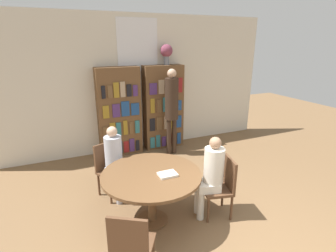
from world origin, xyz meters
name	(u,v)px	position (x,y,z in m)	size (l,w,h in m)	color
wall_back	(139,84)	(0.00, 3.94, 1.51)	(6.40, 0.07, 3.00)	beige
bookshelf_left	(119,112)	(-0.52, 3.74, 0.96)	(0.92, 0.34, 1.92)	brown
bookshelf_right	(163,107)	(0.52, 3.74, 0.96)	(0.92, 0.34, 1.92)	brown
flower_vase	(166,52)	(0.61, 3.75, 2.20)	(0.27, 0.27, 0.44)	slate
reading_table	(151,180)	(-0.71, 1.22, 0.64)	(1.35, 1.35, 0.75)	brown
chair_near_camera	(131,245)	(-1.24, 0.36, 0.48)	(0.55, 0.55, 0.87)	brown
chair_left_side	(110,167)	(-1.09, 2.15, 0.48)	(0.52, 0.52, 0.87)	brown
chair_far_side	(222,184)	(0.27, 0.98, 0.48)	(0.48, 0.48, 0.87)	brown
seated_reader_left	(115,159)	(-1.02, 1.99, 0.68)	(0.37, 0.41, 1.21)	#B2B7C6
seated_reader_right	(211,172)	(0.10, 1.02, 0.69)	(0.41, 0.35, 1.21)	silver
librarian_standing	(172,104)	(0.51, 3.24, 1.16)	(0.29, 0.56, 1.89)	#332319
open_book_on_table	(168,174)	(-0.53, 1.08, 0.76)	(0.24, 0.18, 0.03)	silver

